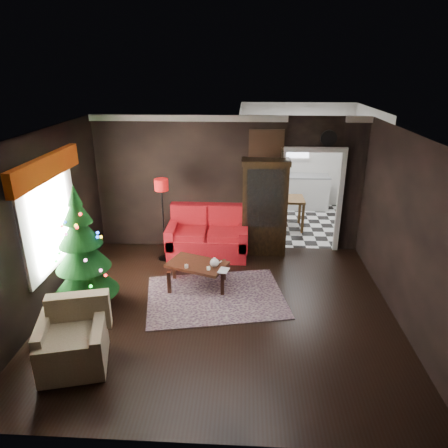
# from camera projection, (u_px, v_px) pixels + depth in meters

# --- Properties ---
(floor) EXTENTS (5.50, 5.50, 0.00)m
(floor) POSITION_uv_depth(u_px,v_px,m) (221.00, 310.00, 6.59)
(floor) COLOR black
(floor) RESTS_ON ground
(ceiling) EXTENTS (5.50, 5.50, 0.00)m
(ceiling) POSITION_uv_depth(u_px,v_px,m) (220.00, 136.00, 5.57)
(ceiling) COLOR white
(ceiling) RESTS_ON ground
(wall_back) EXTENTS (5.50, 0.00, 5.50)m
(wall_back) POSITION_uv_depth(u_px,v_px,m) (228.00, 185.00, 8.40)
(wall_back) COLOR black
(wall_back) RESTS_ON ground
(wall_front) EXTENTS (5.50, 0.00, 5.50)m
(wall_front) POSITION_uv_depth(u_px,v_px,m) (203.00, 333.00, 3.75)
(wall_front) COLOR black
(wall_front) RESTS_ON ground
(wall_left) EXTENTS (0.00, 5.50, 5.50)m
(wall_left) POSITION_uv_depth(u_px,v_px,m) (41.00, 227.00, 6.22)
(wall_left) COLOR black
(wall_left) RESTS_ON ground
(wall_right) EXTENTS (0.00, 5.50, 5.50)m
(wall_right) POSITION_uv_depth(u_px,v_px,m) (408.00, 234.00, 5.93)
(wall_right) COLOR black
(wall_right) RESTS_ON ground
(doorway) EXTENTS (1.10, 0.10, 2.10)m
(doorway) POSITION_uv_depth(u_px,v_px,m) (310.00, 202.00, 8.44)
(doorway) COLOR silver
(doorway) RESTS_ON ground
(left_window) EXTENTS (0.05, 1.60, 1.40)m
(left_window) POSITION_uv_depth(u_px,v_px,m) (49.00, 219.00, 6.39)
(left_window) COLOR white
(left_window) RESTS_ON wall_left
(valance) EXTENTS (0.12, 2.10, 0.35)m
(valance) POSITION_uv_depth(u_px,v_px,m) (46.00, 168.00, 6.08)
(valance) COLOR #9A3208
(valance) RESTS_ON wall_left
(kitchen_floor) EXTENTS (3.00, 3.00, 0.00)m
(kitchen_floor) POSITION_uv_depth(u_px,v_px,m) (298.00, 223.00, 10.22)
(kitchen_floor) COLOR white
(kitchen_floor) RESTS_ON ground
(kitchen_window) EXTENTS (0.70, 0.06, 0.70)m
(kitchen_window) POSITION_uv_depth(u_px,v_px,m) (296.00, 145.00, 10.95)
(kitchen_window) COLOR white
(kitchen_window) RESTS_ON ground
(rug) EXTENTS (2.58, 2.08, 0.01)m
(rug) POSITION_uv_depth(u_px,v_px,m) (216.00, 296.00, 6.97)
(rug) COLOR #432E3E
(rug) RESTS_ON ground
(loveseat) EXTENTS (1.70, 0.90, 1.00)m
(loveseat) POSITION_uv_depth(u_px,v_px,m) (208.00, 233.00, 8.33)
(loveseat) COLOR maroon
(loveseat) RESTS_ON ground
(curio_cabinet) EXTENTS (0.90, 0.45, 1.90)m
(curio_cabinet) POSITION_uv_depth(u_px,v_px,m) (264.00, 210.00, 8.31)
(curio_cabinet) COLOR black
(curio_cabinet) RESTS_ON ground
(floor_lamp) EXTENTS (0.32, 0.32, 1.70)m
(floor_lamp) POSITION_uv_depth(u_px,v_px,m) (163.00, 221.00, 8.06)
(floor_lamp) COLOR black
(floor_lamp) RESTS_ON ground
(christmas_tree) EXTENTS (1.02, 1.02, 1.93)m
(christmas_tree) POSITION_uv_depth(u_px,v_px,m) (82.00, 249.00, 6.30)
(christmas_tree) COLOR black
(christmas_tree) RESTS_ON ground
(armchair) EXTENTS (1.04, 1.04, 0.87)m
(armchair) POSITION_uv_depth(u_px,v_px,m) (72.00, 337.00, 5.20)
(armchair) COLOR beige
(armchair) RESTS_ON ground
(coffee_table) EXTENTS (1.15, 0.92, 0.45)m
(coffee_table) POSITION_uv_depth(u_px,v_px,m) (197.00, 275.00, 7.21)
(coffee_table) COLOR black
(coffee_table) RESTS_ON rug
(teapot) EXTENTS (0.22, 0.22, 0.17)m
(teapot) POSITION_uv_depth(u_px,v_px,m) (214.00, 262.00, 6.97)
(teapot) COLOR silver
(teapot) RESTS_ON coffee_table
(cup_a) EXTENTS (0.08, 0.08, 0.06)m
(cup_a) POSITION_uv_depth(u_px,v_px,m) (186.00, 266.00, 6.96)
(cup_a) COLOR white
(cup_a) RESTS_ON coffee_table
(cup_b) EXTENTS (0.08, 0.08, 0.05)m
(cup_b) POSITION_uv_depth(u_px,v_px,m) (208.00, 268.00, 6.90)
(cup_b) COLOR silver
(cup_b) RESTS_ON coffee_table
(book) EXTENTS (0.16, 0.05, 0.22)m
(book) POSITION_uv_depth(u_px,v_px,m) (219.00, 264.00, 6.85)
(book) COLOR #99725D
(book) RESTS_ON coffee_table
(wall_clock) EXTENTS (0.32, 0.32, 0.06)m
(wall_clock) POSITION_uv_depth(u_px,v_px,m) (329.00, 138.00, 7.90)
(wall_clock) COLOR white
(wall_clock) RESTS_ON wall_back
(painting) EXTENTS (0.62, 0.05, 0.52)m
(painting) POSITION_uv_depth(u_px,v_px,m) (266.00, 144.00, 8.01)
(painting) COLOR #AD7144
(painting) RESTS_ON wall_back
(kitchen_counter) EXTENTS (1.80, 0.60, 0.90)m
(kitchen_counter) POSITION_uv_depth(u_px,v_px,m) (294.00, 192.00, 11.17)
(kitchen_counter) COLOR white
(kitchen_counter) RESTS_ON ground
(kitchen_table) EXTENTS (0.70, 0.70, 0.75)m
(kitchen_table) POSITION_uv_depth(u_px,v_px,m) (288.00, 213.00, 9.82)
(kitchen_table) COLOR brown
(kitchen_table) RESTS_ON ground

